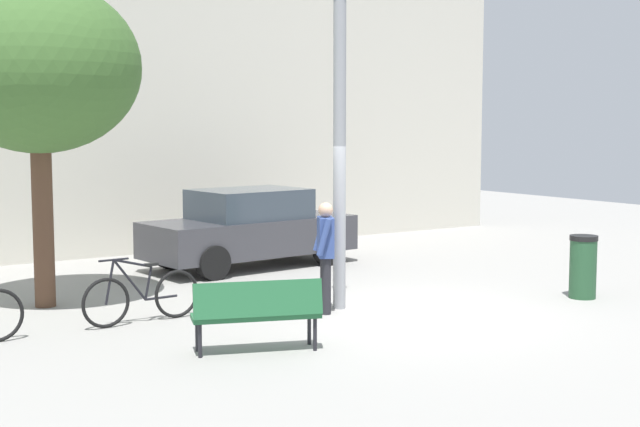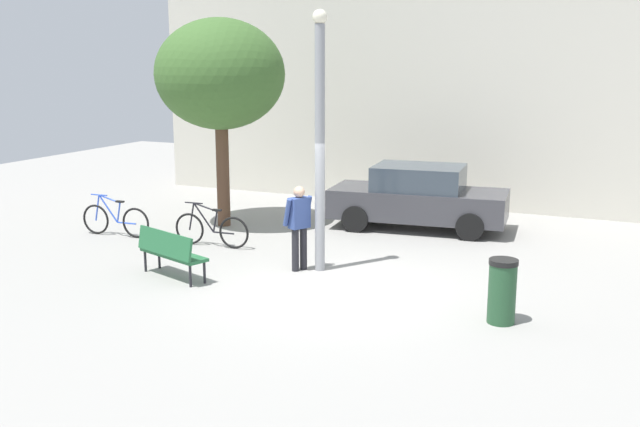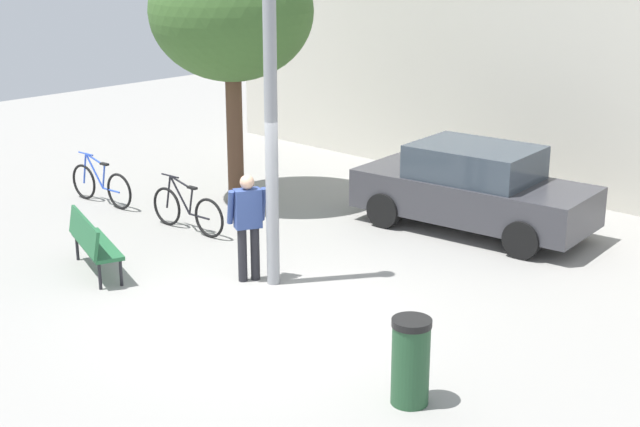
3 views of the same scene
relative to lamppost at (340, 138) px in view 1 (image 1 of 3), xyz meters
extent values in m
plane|color=gray|center=(0.62, -0.94, -2.62)|extent=(36.00, 36.00, 0.00)
cube|color=beige|center=(0.62, 8.06, 1.19)|extent=(17.90, 2.00, 7.62)
cylinder|color=gray|center=(0.00, 0.00, -0.27)|extent=(0.19, 0.19, 4.69)
cylinder|color=#232328|center=(-0.41, -0.26, -2.19)|extent=(0.14, 0.14, 0.85)
cylinder|color=#232328|center=(-0.32, -0.08, -2.19)|extent=(0.14, 0.14, 0.85)
cube|color=#334784|center=(-0.36, -0.17, -1.47)|extent=(0.38, 0.46, 0.60)
sphere|color=tan|center=(-0.36, -0.17, -1.06)|extent=(0.22, 0.22, 0.22)
cylinder|color=#334784|center=(-0.52, -0.37, -1.44)|extent=(0.25, 0.18, 0.55)
cylinder|color=#334784|center=(-0.30, 0.08, -1.44)|extent=(0.25, 0.18, 0.55)
cube|color=#236038|center=(-2.33, -1.57, -2.17)|extent=(1.66, 0.94, 0.06)
cube|color=#236038|center=(-2.39, -1.75, -1.92)|extent=(1.55, 0.65, 0.44)
cylinder|color=black|center=(-2.95, -1.18, -2.41)|extent=(0.05, 0.05, 0.42)
cylinder|color=black|center=(-1.60, -1.65, -2.41)|extent=(0.05, 0.05, 0.42)
cylinder|color=black|center=(-3.06, -1.48, -2.41)|extent=(0.05, 0.05, 0.42)
cylinder|color=black|center=(-1.70, -1.96, -2.41)|extent=(0.05, 0.05, 0.42)
cylinder|color=brown|center=(-3.77, 2.60, -1.31)|extent=(0.32, 0.32, 2.61)
ellipsoid|color=#3B612B|center=(-3.77, 2.60, 1.08)|extent=(3.10, 3.10, 2.64)
torus|color=black|center=(-3.48, 0.67, -2.26)|extent=(0.71, 0.10, 0.71)
torus|color=black|center=(-2.38, 0.74, -2.26)|extent=(0.71, 0.10, 0.71)
cylinder|color=black|center=(-3.11, 0.69, -1.98)|extent=(0.50, 0.07, 0.64)
cylinder|color=black|center=(-3.06, 0.69, -1.74)|extent=(0.58, 0.07, 0.18)
cylinder|color=black|center=(-2.83, 0.71, -2.05)|extent=(0.14, 0.04, 0.48)
cylinder|color=black|center=(-2.63, 0.72, -2.29)|extent=(0.50, 0.07, 0.04)
cylinder|color=black|center=(-3.41, 0.67, -1.98)|extent=(0.17, 0.05, 0.63)
cube|color=black|center=(-2.78, 0.71, -1.79)|extent=(0.20, 0.09, 0.04)
cylinder|color=black|center=(-3.35, 0.68, -1.67)|extent=(0.44, 0.06, 0.03)
cube|color=#38383D|center=(0.73, 4.22, -2.00)|extent=(4.35, 2.12, 0.70)
cube|color=#333D47|center=(0.73, 4.22, -1.37)|extent=(2.25, 1.77, 0.60)
cylinder|color=black|center=(1.99, 5.16, -2.30)|extent=(0.66, 0.28, 0.64)
cylinder|color=black|center=(2.15, 3.56, -2.30)|extent=(0.66, 0.28, 0.64)
cylinder|color=black|center=(-0.69, 4.88, -2.30)|extent=(0.66, 0.28, 0.64)
cylinder|color=black|center=(-0.53, 3.29, -2.30)|extent=(0.66, 0.28, 0.64)
cylinder|color=#234C2D|center=(3.78, -1.50, -2.14)|extent=(0.43, 0.43, 0.95)
cylinder|color=black|center=(3.78, -1.50, -1.63)|extent=(0.45, 0.45, 0.08)
camera|label=1|loc=(-7.60, -11.14, 0.23)|focal=49.87mm
camera|label=2|loc=(5.61, -12.59, 1.46)|focal=40.98mm
camera|label=3|loc=(9.40, -8.95, 2.52)|focal=51.22mm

